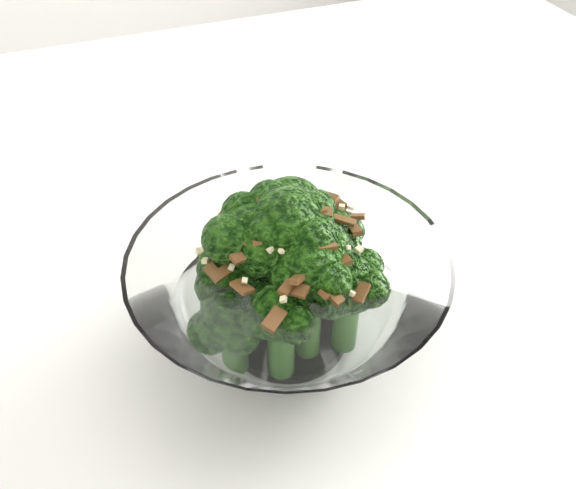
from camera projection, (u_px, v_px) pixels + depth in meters
table at (197, 281)px, 0.58m from camera, size 1.34×1.03×0.75m
broccoli_dish at (287, 288)px, 0.41m from camera, size 0.20×0.20×0.12m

